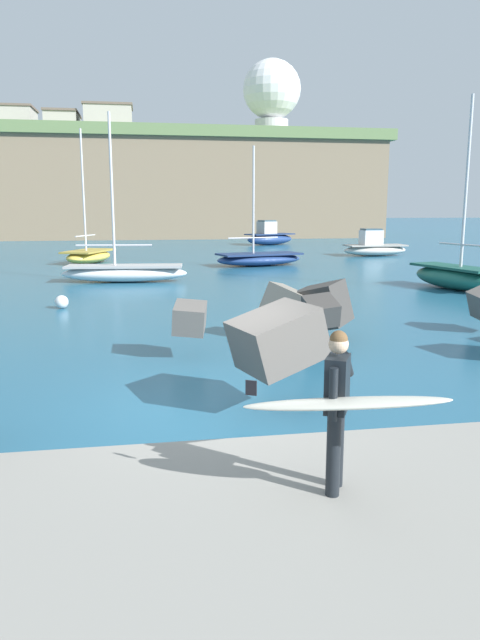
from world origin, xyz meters
name	(u,v)px	position (x,y,z in m)	size (l,w,h in m)	color
ground_plane	(223,410)	(0.00, 0.00, 0.00)	(400.00, 400.00, 0.00)	#235B7A
walkway_path	(279,534)	(0.00, -4.00, 0.12)	(48.00, 4.40, 0.24)	gray
breakwater_jetty	(195,321)	(-0.26, 2.08, 1.10)	(30.95, 7.79, 2.50)	#605B56
surfer_with_board	(338,402)	(0.73, -3.54, 1.28)	(2.02, 1.54, 1.78)	black
boat_near_left	(259,258)	(5.55, 24.35, 0.43)	(5.59, 3.34, 6.74)	navy
boat_near_centre	(374,247)	(14.99, 30.11, 0.59)	(4.71, 2.09, 1.91)	beige
boat_near_right	(454,276)	(11.44, 13.04, 0.56)	(2.45, 4.56, 7.60)	#1E6656
boat_mid_right	(269,237)	(10.47, 43.92, 0.72)	(5.34, 3.99, 2.25)	navy
boat_far_left	(89,255)	(-4.40, 27.71, 0.48)	(3.44, 4.72, 7.86)	#EAC64C
boat_far_centre	(124,272)	(-2.01, 17.76, 0.46)	(5.75, 2.10, 7.37)	white
mooring_buoy_inner	(62,302)	(-3.89, 10.78, 0.22)	(0.44, 0.44, 0.44)	silver
mooring_buoy_outer	(371,253)	(14.67, 29.86, 0.22)	(0.44, 0.44, 0.44)	yellow
headland_bluff	(83,189)	(-8.89, 75.74, 6.01)	(72.07, 43.05, 11.97)	#847056
radar_dome	(272,94)	(16.45, 70.37, 18.15)	(7.64, 7.64, 10.60)	silver
station_building_central	(7,128)	(-19.91, 83.83, 14.88)	(8.30, 6.92, 5.77)	#B2ADA3
station_building_east	(63,129)	(-11.49, 79.86, 14.29)	(4.57, 8.08, 4.60)	#B2ADA3
station_building_annex	(109,126)	(-5.10, 77.95, 14.71)	(6.72, 5.81, 5.44)	#B2ADA3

